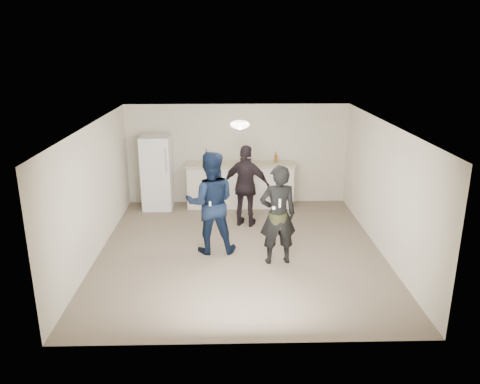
{
  "coord_description": "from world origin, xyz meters",
  "views": [
    {
      "loc": [
        -0.22,
        -8.44,
        3.9
      ],
      "look_at": [
        0.0,
        0.2,
        1.15
      ],
      "focal_mm": 35.0,
      "sensor_mm": 36.0,
      "label": 1
    }
  ],
  "objects_px": {
    "spectator": "(246,186)",
    "woman": "(278,215)",
    "shaker": "(214,160)",
    "man": "(211,203)",
    "counter": "(240,186)",
    "fridge": "(157,173)"
  },
  "relations": [
    {
      "from": "fridge",
      "to": "shaker",
      "type": "height_order",
      "value": "fridge"
    },
    {
      "from": "counter",
      "to": "fridge",
      "type": "height_order",
      "value": "fridge"
    },
    {
      "from": "spectator",
      "to": "counter",
      "type": "bearing_deg",
      "value": -68.15
    },
    {
      "from": "fridge",
      "to": "woman",
      "type": "bearing_deg",
      "value": -49.79
    },
    {
      "from": "spectator",
      "to": "woman",
      "type": "bearing_deg",
      "value": 122.33
    },
    {
      "from": "woman",
      "to": "shaker",
      "type": "bearing_deg",
      "value": -76.58
    },
    {
      "from": "man",
      "to": "shaker",
      "type": "bearing_deg",
      "value": -92.22
    },
    {
      "from": "counter",
      "to": "spectator",
      "type": "relative_size",
      "value": 1.42
    },
    {
      "from": "fridge",
      "to": "counter",
      "type": "bearing_deg",
      "value": 1.97
    },
    {
      "from": "counter",
      "to": "shaker",
      "type": "xyz_separation_m",
      "value": [
        -0.63,
        0.1,
        0.65
      ]
    },
    {
      "from": "woman",
      "to": "spectator",
      "type": "distance_m",
      "value": 1.94
    },
    {
      "from": "counter",
      "to": "man",
      "type": "distance_m",
      "value": 2.78
    },
    {
      "from": "spectator",
      "to": "fridge",
      "type": "bearing_deg",
      "value": -12.78
    },
    {
      "from": "counter",
      "to": "spectator",
      "type": "distance_m",
      "value": 1.37
    },
    {
      "from": "fridge",
      "to": "man",
      "type": "relative_size",
      "value": 0.9
    },
    {
      "from": "woman",
      "to": "spectator",
      "type": "relative_size",
      "value": 1.02
    },
    {
      "from": "shaker",
      "to": "man",
      "type": "xyz_separation_m",
      "value": [
        0.0,
        -2.76,
        -0.18
      ]
    },
    {
      "from": "shaker",
      "to": "man",
      "type": "height_order",
      "value": "man"
    },
    {
      "from": "counter",
      "to": "spectator",
      "type": "bearing_deg",
      "value": -85.55
    },
    {
      "from": "counter",
      "to": "man",
      "type": "height_order",
      "value": "man"
    },
    {
      "from": "fridge",
      "to": "man",
      "type": "height_order",
      "value": "man"
    },
    {
      "from": "fridge",
      "to": "woman",
      "type": "relative_size",
      "value": 0.96
    }
  ]
}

